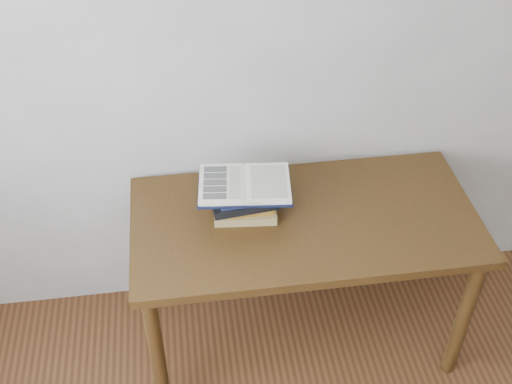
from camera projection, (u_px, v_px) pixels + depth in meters
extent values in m
cube|color=beige|center=(271.00, 45.00, 2.44)|extent=(3.50, 0.04, 2.60)
cube|color=#442D11|center=(305.00, 221.00, 2.55)|extent=(1.37, 0.69, 0.04)
cylinder|color=#442D11|center=(157.00, 354.00, 2.51)|extent=(0.06, 0.06, 0.70)
cylinder|color=#442D11|center=(463.00, 318.00, 2.64)|extent=(0.06, 0.06, 0.70)
cylinder|color=#442D11|center=(154.00, 251.00, 2.93)|extent=(0.06, 0.06, 0.70)
cylinder|color=#442D11|center=(418.00, 225.00, 3.07)|extent=(0.06, 0.06, 0.70)
cube|color=olive|center=(245.00, 209.00, 2.54)|extent=(0.26, 0.19, 0.04)
cube|color=#A58925|center=(248.00, 204.00, 2.52)|extent=(0.19, 0.13, 0.03)
cube|color=black|center=(243.00, 197.00, 2.50)|extent=(0.28, 0.20, 0.03)
cube|color=#191B4D|center=(246.00, 191.00, 2.48)|extent=(0.23, 0.17, 0.03)
cube|color=black|center=(245.00, 186.00, 2.48)|extent=(0.38, 0.29, 0.01)
cube|color=beige|center=(221.00, 184.00, 2.47)|extent=(0.20, 0.25, 0.02)
cube|color=beige|center=(268.00, 183.00, 2.47)|extent=(0.20, 0.25, 0.02)
cylinder|color=beige|center=(245.00, 184.00, 2.47)|extent=(0.04, 0.24, 0.01)
cube|color=black|center=(215.00, 169.00, 2.52)|extent=(0.09, 0.04, 0.00)
cube|color=black|center=(215.00, 176.00, 2.49)|extent=(0.09, 0.04, 0.00)
cube|color=black|center=(215.00, 182.00, 2.46)|extent=(0.09, 0.04, 0.00)
cube|color=black|center=(215.00, 189.00, 2.43)|extent=(0.09, 0.04, 0.00)
cube|color=black|center=(215.00, 196.00, 2.40)|extent=(0.09, 0.04, 0.00)
cube|color=silver|center=(235.00, 182.00, 2.46)|extent=(0.06, 0.20, 0.00)
cube|color=silver|center=(269.00, 181.00, 2.47)|extent=(0.16, 0.21, 0.00)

